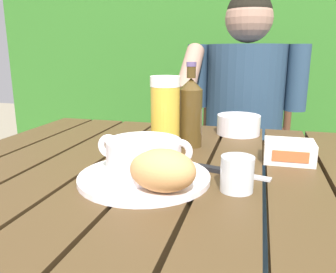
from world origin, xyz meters
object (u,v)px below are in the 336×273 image
object	(u,v)px
bread_roll	(163,170)
diner_bowl	(238,125)
serving_plate	(144,177)
beer_bottle	(191,111)
water_glass_small	(237,174)
butter_tub	(289,151)
table_knife	(224,171)
chair_near_diner	(242,165)
soup_bowl	(144,156)
person_eating	(242,120)
beer_glass	(165,113)

from	to	relation	value
bread_roll	diner_bowl	world-z (taller)	bread_roll
bread_roll	diner_bowl	size ratio (longest dim) A/B	0.97
serving_plate	beer_bottle	world-z (taller)	beer_bottle
beer_bottle	water_glass_small	bearing A→B (deg)	-62.84
butter_tub	table_knife	bearing A→B (deg)	-139.30
chair_near_diner	soup_bowl	size ratio (longest dim) A/B	4.74
diner_bowl	butter_tub	bearing A→B (deg)	-62.13
chair_near_diner	beer_bottle	bearing A→B (deg)	-99.62
water_glass_small	table_knife	distance (m)	0.10
serving_plate	table_knife	xyz separation A→B (m)	(0.15, 0.08, -0.00)
bread_roll	beer_bottle	size ratio (longest dim) A/B	0.57
person_eating	water_glass_small	xyz separation A→B (m)	(0.03, -0.81, 0.05)
chair_near_diner	diner_bowl	world-z (taller)	chair_near_diner
serving_plate	water_glass_small	size ratio (longest dim) A/B	4.03
water_glass_small	diner_bowl	distance (m)	0.47
beer_bottle	water_glass_small	distance (m)	0.33
butter_tub	table_knife	size ratio (longest dim) A/B	0.69
water_glass_small	table_knife	world-z (taller)	water_glass_small
person_eating	butter_tub	bearing A→B (deg)	-76.89
person_eating	diner_bowl	bearing A→B (deg)	-89.52
chair_near_diner	diner_bowl	xyz separation A→B (m)	(0.00, -0.53, 0.31)
soup_bowl	beer_glass	distance (m)	0.24
bread_roll	diner_bowl	xyz separation A→B (m)	(0.10, 0.53, -0.02)
beer_glass	butter_tub	distance (m)	0.32
beer_glass	diner_bowl	distance (m)	0.30
water_glass_small	table_knife	xyz separation A→B (m)	(-0.03, 0.09, -0.03)
person_eating	butter_tub	xyz separation A→B (m)	(0.14, -0.59, 0.04)
chair_near_diner	water_glass_small	bearing A→B (deg)	-88.46
soup_bowl	beer_bottle	distance (m)	0.29
beer_glass	beer_bottle	xyz separation A→B (m)	(0.06, 0.05, -0.00)
beer_glass	butter_tub	xyz separation A→B (m)	(0.31, -0.03, -0.07)
beer_bottle	table_knife	xyz separation A→B (m)	(0.11, -0.20, -0.09)
serving_plate	table_knife	world-z (taller)	serving_plate
water_glass_small	table_knife	size ratio (longest dim) A/B	0.40
water_glass_small	diner_bowl	size ratio (longest dim) A/B	0.50
person_eating	chair_near_diner	bearing A→B (deg)	89.18
table_knife	water_glass_small	bearing A→B (deg)	-69.77
chair_near_diner	person_eating	xyz separation A→B (m)	(-0.00, -0.20, 0.27)
soup_bowl	beer_bottle	xyz separation A→B (m)	(0.04, 0.28, 0.05)
serving_plate	person_eating	bearing A→B (deg)	78.81
butter_tub	soup_bowl	bearing A→B (deg)	-145.37
person_eating	serving_plate	distance (m)	0.81
person_eating	bread_roll	bearing A→B (deg)	-96.48
chair_near_diner	bread_roll	xyz separation A→B (m)	(-0.10, -1.06, 0.33)
beer_bottle	butter_tub	bearing A→B (deg)	-16.67
beer_bottle	table_knife	bearing A→B (deg)	-59.96
beer_bottle	diner_bowl	distance (m)	0.23
serving_plate	bread_roll	world-z (taller)	bread_roll
butter_tub	beer_glass	bearing A→B (deg)	175.31
beer_bottle	table_knife	distance (m)	0.25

